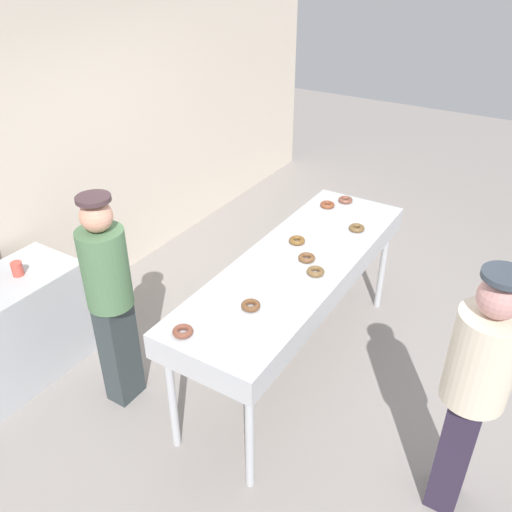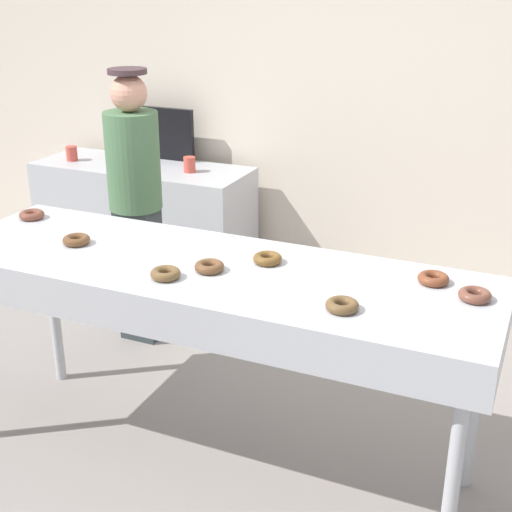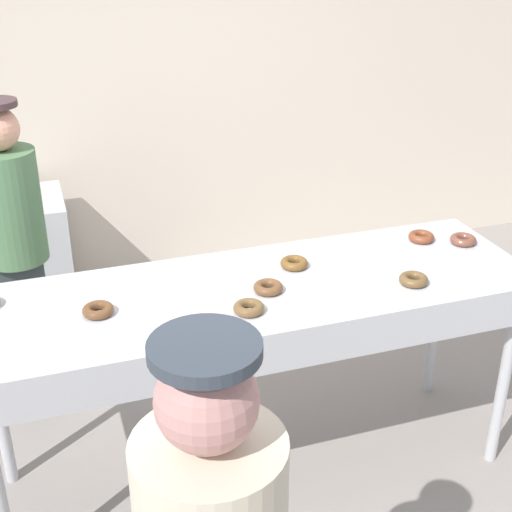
% 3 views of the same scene
% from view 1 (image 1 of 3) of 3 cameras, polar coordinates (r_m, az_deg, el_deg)
% --- Properties ---
extents(ground_plane, '(16.00, 16.00, 0.00)m').
position_cam_1_polar(ground_plane, '(4.51, 3.90, -11.37)').
color(ground_plane, gray).
extents(back_wall, '(8.00, 0.12, 2.89)m').
position_cam_1_polar(back_wall, '(5.03, -18.95, 11.01)').
color(back_wall, beige).
rests_on(back_wall, ground).
extents(fryer_conveyor, '(2.45, 0.76, 1.01)m').
position_cam_1_polar(fryer_conveyor, '(3.95, 4.36, -1.57)').
color(fryer_conveyor, '#B7BABF').
rests_on(fryer_conveyor, ground).
extents(chocolate_donut_0, '(0.18, 0.18, 0.04)m').
position_cam_1_polar(chocolate_donut_0, '(4.81, 9.50, 5.91)').
color(chocolate_donut_0, brown).
rests_on(chocolate_donut_0, fryer_conveyor).
extents(chocolate_donut_1, '(0.18, 0.18, 0.04)m').
position_cam_1_polar(chocolate_donut_1, '(3.90, 5.42, -0.19)').
color(chocolate_donut_1, brown).
rests_on(chocolate_donut_1, fryer_conveyor).
extents(chocolate_donut_2, '(0.18, 0.18, 0.04)m').
position_cam_1_polar(chocolate_donut_2, '(3.75, 6.36, -1.64)').
color(chocolate_donut_2, brown).
rests_on(chocolate_donut_2, fryer_conveyor).
extents(chocolate_donut_3, '(0.13, 0.13, 0.04)m').
position_cam_1_polar(chocolate_donut_3, '(4.11, 4.39, 1.66)').
color(chocolate_donut_3, brown).
rests_on(chocolate_donut_3, fryer_conveyor).
extents(chocolate_donut_4, '(0.14, 0.14, 0.04)m').
position_cam_1_polar(chocolate_donut_4, '(3.40, -0.56, -5.27)').
color(chocolate_donut_4, brown).
rests_on(chocolate_donut_4, fryer_conveyor).
extents(chocolate_donut_5, '(0.18, 0.18, 0.04)m').
position_cam_1_polar(chocolate_donut_5, '(4.69, 7.60, 5.43)').
color(chocolate_donut_5, brown).
rests_on(chocolate_donut_5, fryer_conveyor).
extents(chocolate_donut_6, '(0.17, 0.17, 0.04)m').
position_cam_1_polar(chocolate_donut_6, '(4.35, 10.67, 2.95)').
color(chocolate_donut_6, brown).
rests_on(chocolate_donut_6, fryer_conveyor).
extents(chocolate_donut_7, '(0.17, 0.17, 0.04)m').
position_cam_1_polar(chocolate_donut_7, '(3.23, -7.80, -7.95)').
color(chocolate_donut_7, brown).
rests_on(chocolate_donut_7, fryer_conveyor).
extents(worker_baker, '(0.31, 0.31, 1.67)m').
position_cam_1_polar(worker_baker, '(3.79, -15.29, -4.02)').
color(worker_baker, '#313A3C').
rests_on(worker_baker, ground).
extents(customer_waiting, '(0.35, 0.35, 1.69)m').
position_cam_1_polar(customer_waiting, '(3.18, 22.24, -12.61)').
color(customer_waiting, '#2B2238').
rests_on(customer_waiting, ground).
extents(paper_cup_1, '(0.08, 0.08, 0.11)m').
position_cam_1_polar(paper_cup_1, '(4.35, -24.08, -1.25)').
color(paper_cup_1, '#CC4C3F').
rests_on(paper_cup_1, prep_counter).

